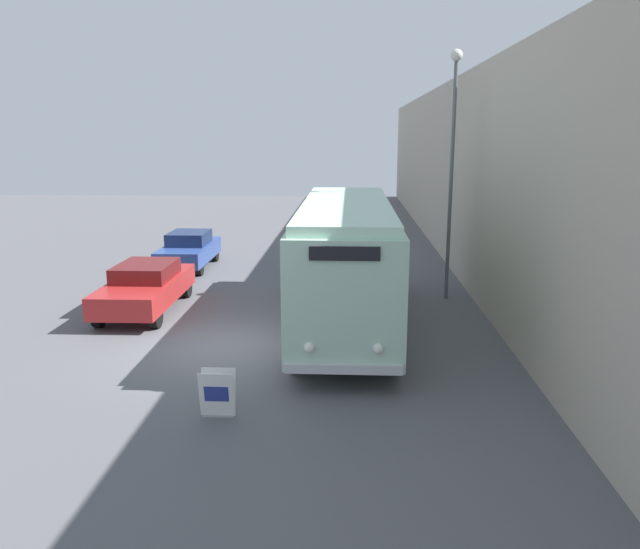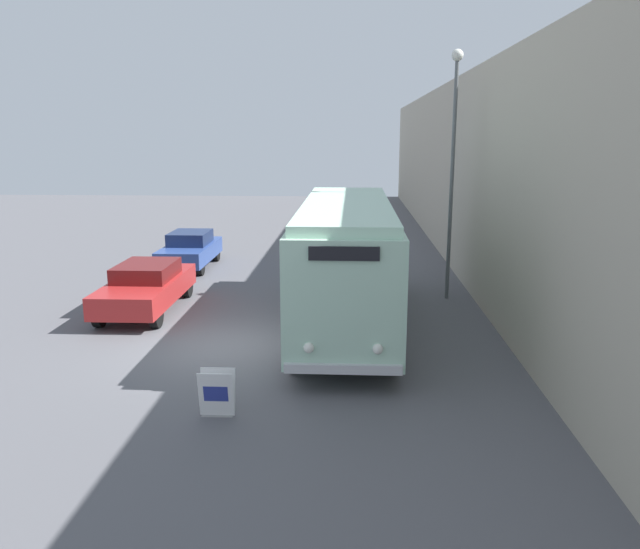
% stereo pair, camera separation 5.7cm
% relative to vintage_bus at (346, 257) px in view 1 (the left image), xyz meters
% --- Properties ---
extents(ground_plane, '(80.00, 80.00, 0.00)m').
position_rel_vintage_bus_xyz_m(ground_plane, '(-3.10, -2.11, -1.93)').
color(ground_plane, '#56565B').
extents(building_wall_right, '(0.30, 60.00, 7.44)m').
position_rel_vintage_bus_xyz_m(building_wall_right, '(4.30, 7.89, 1.79)').
color(building_wall_right, '#B2A893').
rests_on(building_wall_right, ground_plane).
extents(vintage_bus, '(2.54, 10.12, 3.46)m').
position_rel_vintage_bus_xyz_m(vintage_bus, '(0.00, 0.00, 0.00)').
color(vintage_bus, black).
rests_on(vintage_bus, ground_plane).
extents(sign_board, '(0.67, 0.34, 0.91)m').
position_rel_vintage_bus_xyz_m(sign_board, '(-2.38, -6.06, -1.49)').
color(sign_board, gray).
rests_on(sign_board, ground_plane).
extents(streetlamp, '(0.36, 0.36, 7.78)m').
position_rel_vintage_bus_xyz_m(streetlamp, '(3.28, 3.03, 2.98)').
color(streetlamp, '#595E60').
rests_on(streetlamp, ground_plane).
extents(parked_car_near, '(1.90, 4.80, 1.45)m').
position_rel_vintage_bus_xyz_m(parked_car_near, '(-6.06, 1.07, -1.17)').
color(parked_car_near, black).
rests_on(parked_car_near, ground_plane).
extents(parked_car_mid, '(1.75, 4.20, 1.45)m').
position_rel_vintage_bus_xyz_m(parked_car_mid, '(-6.35, 7.40, -1.19)').
color(parked_car_mid, black).
rests_on(parked_car_mid, ground_plane).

